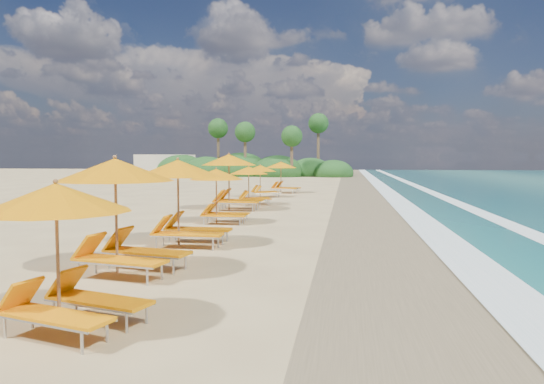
# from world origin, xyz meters

# --- Properties ---
(ground) EXTENTS (160.00, 160.00, 0.00)m
(ground) POSITION_xyz_m (0.00, 0.00, 0.00)
(ground) COLOR tan
(ground) RESTS_ON ground
(wet_sand) EXTENTS (4.00, 160.00, 0.01)m
(wet_sand) POSITION_xyz_m (4.00, 0.00, 0.01)
(wet_sand) COLOR #897752
(wet_sand) RESTS_ON ground
(surf_foam) EXTENTS (4.00, 160.00, 0.01)m
(surf_foam) POSITION_xyz_m (6.70, 0.00, 0.03)
(surf_foam) COLOR white
(surf_foam) RESTS_ON ground
(station_1) EXTENTS (2.68, 2.60, 2.15)m
(station_1) POSITION_xyz_m (-1.27, -11.27, 1.20)
(station_1) COLOR olive
(station_1) RESTS_ON ground
(station_2) EXTENTS (3.01, 2.88, 2.50)m
(station_2) POSITION_xyz_m (-1.97, -7.91, 1.40)
(station_2) COLOR olive
(station_2) RESTS_ON ground
(station_3) EXTENTS (2.66, 2.46, 2.45)m
(station_3) POSITION_xyz_m (-1.80, -4.42, 1.37)
(station_3) COLOR olive
(station_3) RESTS_ON ground
(station_4) EXTENTS (2.23, 2.05, 2.08)m
(station_4) POSITION_xyz_m (-1.97, 0.26, 1.17)
(station_4) COLOR olive
(station_4) RESTS_ON ground
(station_5) EXTENTS (2.92, 2.71, 2.66)m
(station_5) POSITION_xyz_m (-2.57, 4.95, 1.49)
(station_5) COLOR olive
(station_5) RESTS_ON ground
(station_6) EXTENTS (2.59, 2.54, 2.03)m
(station_6) POSITION_xyz_m (-2.18, 7.52, 1.14)
(station_6) COLOR olive
(station_6) RESTS_ON ground
(station_7) EXTENTS (2.66, 2.64, 2.02)m
(station_7) POSITION_xyz_m (-2.44, 12.44, 1.13)
(station_7) COLOR olive
(station_7) RESTS_ON ground
(station_8) EXTENTS (2.72, 2.62, 2.20)m
(station_8) POSITION_xyz_m (-1.64, 16.21, 1.23)
(station_8) COLOR olive
(station_8) RESTS_ON ground
(treeline) EXTENTS (25.80, 8.80, 9.74)m
(treeline) POSITION_xyz_m (-9.94, 45.51, 1.00)
(treeline) COLOR #163D14
(treeline) RESTS_ON ground
(beach_building) EXTENTS (7.00, 5.00, 2.80)m
(beach_building) POSITION_xyz_m (-22.00, 48.00, 1.40)
(beach_building) COLOR beige
(beach_building) RESTS_ON ground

